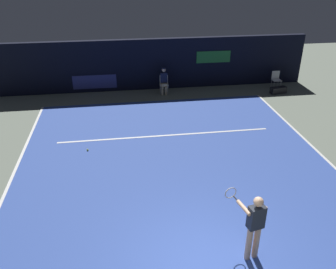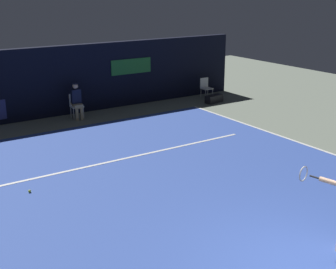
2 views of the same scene
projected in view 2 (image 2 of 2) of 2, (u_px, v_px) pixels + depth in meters
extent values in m
plane|color=gray|center=(162.00, 183.00, 11.64)|extent=(32.45, 32.45, 0.00)
cube|color=#3856B2|center=(162.00, 182.00, 11.64)|extent=(10.59, 11.40, 0.01)
cube|color=white|center=(305.00, 145.00, 14.39)|extent=(0.10, 11.40, 0.01)
cube|color=white|center=(124.00, 159.00, 13.22)|extent=(8.26, 0.10, 0.01)
cube|color=black|center=(52.00, 82.00, 17.27)|extent=(16.45, 0.30, 2.60)
cube|color=#1E6B2D|center=(131.00, 66.00, 18.78)|extent=(1.80, 0.04, 0.60)
cylinder|color=#DBAD89|center=(333.00, 183.00, 8.28)|extent=(0.19, 0.51, 0.09)
cylinder|color=black|center=(317.00, 178.00, 8.48)|extent=(0.09, 0.30, 0.03)
torus|color=#B2B2B7|center=(303.00, 174.00, 8.67)|extent=(0.30, 0.09, 0.30)
cube|color=white|center=(77.00, 106.00, 17.17)|extent=(0.47, 0.44, 0.04)
cube|color=white|center=(75.00, 99.00, 17.27)|extent=(0.42, 0.07, 0.42)
cylinder|color=#B2B2B7|center=(74.00, 114.00, 17.01)|extent=(0.03, 0.03, 0.46)
cylinder|color=#B2B2B7|center=(84.00, 113.00, 17.18)|extent=(0.03, 0.03, 0.46)
cylinder|color=#B2B2B7|center=(71.00, 112.00, 17.30)|extent=(0.03, 0.03, 0.46)
cylinder|color=#B2B2B7|center=(81.00, 111.00, 17.47)|extent=(0.03, 0.03, 0.46)
cube|color=tan|center=(77.00, 106.00, 17.09)|extent=(0.35, 0.43, 0.14)
cylinder|color=tan|center=(77.00, 114.00, 16.98)|extent=(0.11, 0.11, 0.46)
cylinder|color=tan|center=(82.00, 114.00, 17.06)|extent=(0.11, 0.11, 0.46)
cube|color=#141933|center=(76.00, 96.00, 17.09)|extent=(0.36, 0.25, 0.52)
sphere|color=beige|center=(75.00, 86.00, 16.98)|extent=(0.20, 0.20, 0.20)
cylinder|color=#141933|center=(75.00, 84.00, 16.95)|extent=(0.19, 0.19, 0.04)
cube|color=white|center=(207.00, 89.00, 20.24)|extent=(0.44, 0.40, 0.04)
cube|color=white|center=(204.00, 83.00, 20.33)|extent=(0.42, 0.03, 0.42)
cylinder|color=#B2B2B7|center=(206.00, 95.00, 20.08)|extent=(0.03, 0.03, 0.44)
cylinder|color=#B2B2B7|center=(212.00, 94.00, 20.27)|extent=(0.03, 0.03, 0.44)
cylinder|color=#B2B2B7|center=(201.00, 93.00, 20.35)|extent=(0.03, 0.03, 0.44)
cylinder|color=#B2B2B7|center=(208.00, 92.00, 20.54)|extent=(0.03, 0.03, 0.44)
sphere|color=#CCE033|center=(30.00, 191.00, 11.05)|extent=(0.07, 0.07, 0.07)
cube|color=black|center=(214.00, 99.00, 19.62)|extent=(0.88, 0.46, 0.32)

